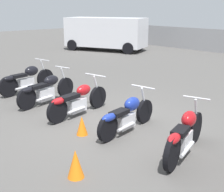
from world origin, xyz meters
name	(u,v)px	position (x,y,z in m)	size (l,w,h in m)	color
ground_plane	(105,123)	(0.00, 0.00, 0.00)	(60.00, 60.00, 0.00)	#514F4C
motorcycle_slot_0	(27,79)	(-3.92, -0.05, 0.45)	(0.73, 2.17, 1.04)	black
motorcycle_slot_1	(46,90)	(-2.40, -0.23, 0.42)	(0.75, 2.17, 1.00)	black
motorcycle_slot_2	(78,101)	(-0.90, -0.18, 0.41)	(0.73, 2.16, 0.99)	black
motorcycle_slot_3	(127,115)	(0.77, -0.02, 0.41)	(0.66, 2.03, 0.96)	black
motorcycle_slot_4	(185,135)	(2.37, -0.04, 0.43)	(0.80, 2.02, 1.02)	black
parked_van	(106,32)	(-9.94, 8.78, 1.17)	(5.51, 3.81, 2.10)	silver
traffic_cone_near	(82,126)	(0.22, -0.89, 0.22)	(0.26, 0.26, 0.44)	orange
traffic_cone_far	(76,164)	(1.61, -2.08, 0.25)	(0.29, 0.29, 0.51)	orange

